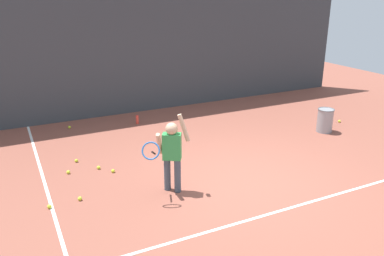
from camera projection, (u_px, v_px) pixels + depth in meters
name	position (u px, v px, depth m)	size (l,w,h in m)	color
ground_plane	(240.00, 179.00, 7.07)	(20.00, 20.00, 0.00)	brown
court_line_baseline	(282.00, 210.00, 6.06)	(9.00, 0.05, 0.00)	white
court_line_sideline	(47.00, 192.00, 6.60)	(0.05, 9.00, 0.00)	white
back_fence_windscreen	(146.00, 38.00, 10.40)	(12.71, 0.08, 3.97)	#383D42
fence_post_1	(64.00, 39.00, 9.57)	(0.09, 0.09, 4.12)	slate
fence_post_2	(213.00, 31.00, 11.28)	(0.09, 0.09, 4.12)	slate
fence_post_3	(323.00, 25.00, 13.00)	(0.09, 0.09, 4.12)	slate
tennis_player	(171.00, 151.00, 6.40)	(0.88, 0.54, 1.35)	#3F4C59
ball_hopper	(325.00, 120.00, 9.30)	(0.38, 0.38, 0.56)	gray
water_bottle	(137.00, 119.00, 9.91)	(0.07, 0.07, 0.22)	#D83F33
tennis_ball_0	(99.00, 168.00, 7.43)	(0.07, 0.07, 0.07)	#CCE033
tennis_ball_1	(76.00, 161.00, 7.73)	(0.07, 0.07, 0.07)	#CCE033
tennis_ball_2	(68.00, 172.00, 7.25)	(0.07, 0.07, 0.07)	#CCE033
tennis_ball_3	(49.00, 206.00, 6.11)	(0.07, 0.07, 0.07)	#CCE033
tennis_ball_4	(113.00, 171.00, 7.30)	(0.07, 0.07, 0.07)	#CCE033
tennis_ball_5	(80.00, 199.00, 6.34)	(0.07, 0.07, 0.07)	#CCE033
tennis_ball_6	(178.00, 135.00, 9.06)	(0.07, 0.07, 0.07)	#CCE033
tennis_ball_7	(339.00, 121.00, 10.02)	(0.07, 0.07, 0.07)	#CCE033
tennis_ball_8	(69.00, 127.00, 9.59)	(0.07, 0.07, 0.07)	#CCE033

